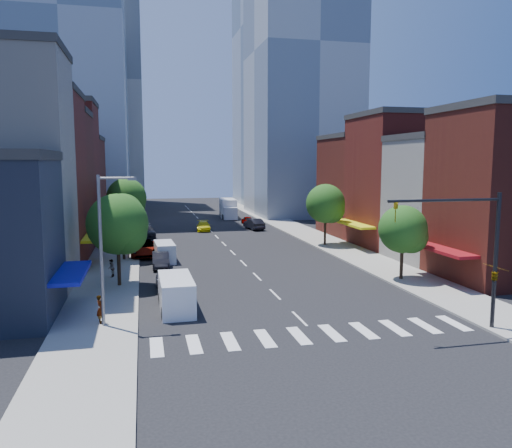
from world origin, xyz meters
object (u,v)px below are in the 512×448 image
at_px(cargo_van_near, 176,294).
at_px(pedestrian_near, 100,309).
at_px(parked_car_front, 169,281).
at_px(traffic_car_far, 247,220).
at_px(cargo_van_far, 165,252).
at_px(taxi, 203,226).
at_px(traffic_car_oncoming, 254,224).
at_px(box_truck, 228,209).
at_px(parked_car_rear, 146,231).
at_px(parked_car_second, 161,260).
at_px(parked_car_third, 144,249).
at_px(pedestrian_far, 111,268).

relative_size(cargo_van_near, pedestrian_near, 3.10).
bearing_deg(parked_car_front, traffic_car_far, 68.27).
height_order(cargo_van_far, traffic_car_far, cargo_van_far).
xyz_separation_m(taxi, traffic_car_oncoming, (7.49, -0.22, 0.13)).
relative_size(taxi, traffic_car_far, 1.22).
bearing_deg(parked_car_front, cargo_van_near, -89.03).
relative_size(cargo_van_near, box_truck, 0.63).
height_order(cargo_van_near, pedestrian_near, cargo_van_near).
bearing_deg(cargo_van_far, parked_car_rear, 92.76).
bearing_deg(cargo_van_far, parked_car_second, -102.94).
bearing_deg(taxi, parked_car_third, -109.72).
xyz_separation_m(parked_car_second, box_truck, (13.37, 40.47, 0.87)).
relative_size(cargo_van_near, traffic_car_far, 1.39).
bearing_deg(traffic_car_far, pedestrian_near, 68.82).
relative_size(cargo_van_far, taxi, 0.97).
height_order(parked_car_third, cargo_van_near, cargo_van_near).
relative_size(traffic_car_oncoming, pedestrian_far, 3.24).
relative_size(parked_car_rear, pedestrian_near, 3.25).
height_order(parked_car_second, pedestrian_near, pedestrian_near).
bearing_deg(pedestrian_near, pedestrian_far, -13.54).
xyz_separation_m(traffic_car_far, pedestrian_far, (-19.07, -34.16, 0.25)).
bearing_deg(cargo_van_near, parked_car_front, 91.74).
bearing_deg(traffic_car_far, parked_car_third, 57.02).
bearing_deg(parked_car_third, pedestrian_far, -105.86).
bearing_deg(taxi, pedestrian_near, -100.19).
height_order(parked_car_second, traffic_car_far, parked_car_second).
bearing_deg(cargo_van_near, parked_car_rear, 92.22).
bearing_deg(traffic_car_far, parked_car_second, 65.09).
bearing_deg(traffic_car_far, box_truck, -80.96).
bearing_deg(parked_car_second, taxi, 74.60).
bearing_deg(parked_car_third, taxi, 64.95).
height_order(traffic_car_oncoming, pedestrian_near, pedestrian_near).
bearing_deg(traffic_car_far, cargo_van_near, 73.23).
distance_m(cargo_van_near, pedestrian_near, 5.13).
xyz_separation_m(pedestrian_near, pedestrian_far, (-0.08, 12.58, -0.10)).
xyz_separation_m(parked_car_rear, pedestrian_near, (-2.97, -36.38, 0.20)).
xyz_separation_m(parked_car_front, pedestrian_far, (-4.56, 5.14, 0.12)).
relative_size(cargo_van_near, taxi, 1.13).
relative_size(parked_car_third, traffic_car_oncoming, 1.19).
relative_size(parked_car_third, cargo_van_far, 1.28).
xyz_separation_m(box_truck, pedestrian_near, (-17.57, -56.70, -0.58)).
relative_size(parked_car_second, parked_car_rear, 0.78).
bearing_deg(parked_car_third, parked_car_rear, 88.79).
distance_m(box_truck, pedestrian_near, 59.36).
distance_m(parked_car_rear, traffic_car_far, 19.09).
relative_size(cargo_van_far, box_truck, 0.54).
height_order(parked_car_front, parked_car_rear, parked_car_rear).
xyz_separation_m(parked_car_second, traffic_car_far, (14.79, 30.52, -0.07)).
bearing_deg(pedestrian_far, cargo_van_far, 150.04).
bearing_deg(parked_car_rear, parked_car_third, -96.33).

